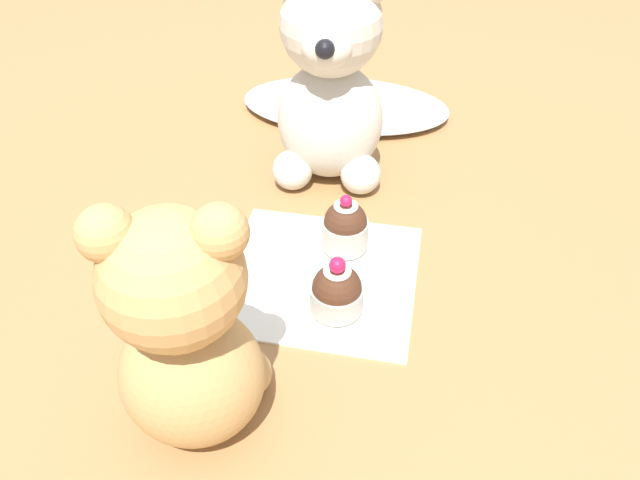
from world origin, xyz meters
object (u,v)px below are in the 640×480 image
teddy_bear_cream (330,84)px  teddy_bear_tan (185,334)px  cupcake_near_tan_bear (337,291)px  cupcake_near_cream_bear (345,227)px

teddy_bear_cream → teddy_bear_tan: bearing=-100.2°
teddy_bear_tan → cupcake_near_tan_bear: bearing=-133.8°
teddy_bear_cream → cupcake_near_cream_bear: bearing=-77.9°
teddy_bear_cream → teddy_bear_tan: 0.42m
cupcake_near_tan_bear → teddy_bear_cream: bearing=102.0°
teddy_bear_cream → cupcake_near_cream_bear: teddy_bear_cream is taller
teddy_bear_tan → cupcake_near_tan_bear: (0.10, 0.16, -0.09)m
teddy_bear_tan → cupcake_near_tan_bear: size_ratio=3.52×
teddy_bear_cream → cupcake_near_tan_bear: (0.05, -0.26, -0.10)m
cupcake_near_cream_bear → teddy_bear_tan: bearing=-108.8°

